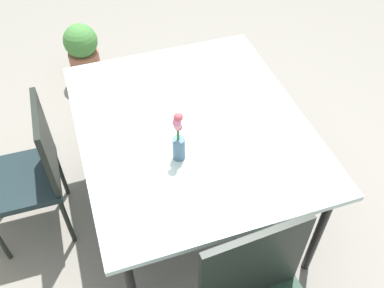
{
  "coord_description": "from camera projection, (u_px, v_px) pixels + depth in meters",
  "views": [
    {
      "loc": [
        -1.48,
        0.6,
        2.36
      ],
      "look_at": [
        0.06,
        0.08,
        0.62
      ],
      "focal_mm": 39.88,
      "sensor_mm": 36.0,
      "label": 1
    }
  ],
  "objects": [
    {
      "name": "ground_plane",
      "position": [
        207.0,
        212.0,
        2.81
      ],
      "size": [
        12.0,
        12.0,
        0.0
      ],
      "primitive_type": "plane",
      "color": "gray"
    },
    {
      "name": "dining_table",
      "position": [
        192.0,
        130.0,
        2.3
      ],
      "size": [
        1.4,
        1.19,
        0.78
      ],
      "color": "#B2C6C1",
      "rests_on": "ground"
    },
    {
      "name": "chair_far_side",
      "position": [
        32.0,
        169.0,
        2.39
      ],
      "size": [
        0.43,
        0.43,
        0.92
      ],
      "rotation": [
        0.0,
        0.0,
        -0.01
      ],
      "color": "black",
      "rests_on": "ground"
    },
    {
      "name": "flower_vase",
      "position": [
        178.0,
        138.0,
        2.0
      ],
      "size": [
        0.06,
        0.06,
        0.29
      ],
      "color": "slate",
      "rests_on": "dining_table"
    },
    {
      "name": "potted_plant",
      "position": [
        83.0,
        53.0,
        3.56
      ],
      "size": [
        0.28,
        0.28,
        0.53
      ],
      "color": "#9E6047",
      "rests_on": "ground"
    }
  ]
}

